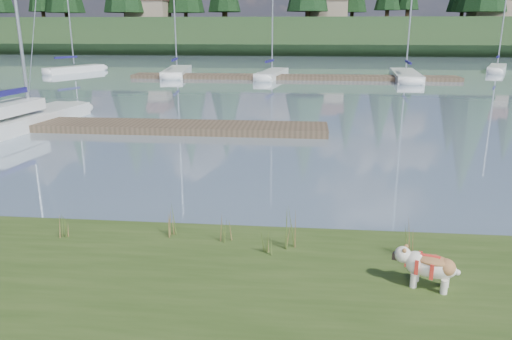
# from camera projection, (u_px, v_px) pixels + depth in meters

# --- Properties ---
(ground) EXTENTS (200.00, 200.00, 0.00)m
(ground) POSITION_uv_depth(u_px,v_px,m) (268.00, 79.00, 40.15)
(ground) COLOR #8198AB
(ground) RESTS_ON ground
(ridge) EXTENTS (200.00, 20.00, 5.00)m
(ridge) POSITION_uv_depth(u_px,v_px,m) (288.00, 36.00, 80.55)
(ridge) COLOR #1E3419
(ridge) RESTS_ON ground
(bulldog) EXTENTS (0.96, 0.61, 0.57)m
(bulldog) POSITION_uv_depth(u_px,v_px,m) (429.00, 265.00, 7.39)
(bulldog) COLOR silver
(bulldog) RESTS_ON bank
(sailboat_main) EXTENTS (2.88, 9.14, 12.92)m
(sailboat_main) POSITION_uv_depth(u_px,v_px,m) (29.00, 116.00, 21.13)
(sailboat_main) COLOR silver
(sailboat_main) RESTS_ON ground
(dock_near) EXTENTS (16.00, 2.00, 0.30)m
(dock_near) POSITION_uv_depth(u_px,v_px,m) (131.00, 126.00, 20.42)
(dock_near) COLOR #4C3D2C
(dock_near) RESTS_ON ground
(dock_far) EXTENTS (26.00, 2.20, 0.30)m
(dock_far) POSITION_uv_depth(u_px,v_px,m) (292.00, 77.00, 39.92)
(dock_far) COLOR #4C3D2C
(dock_far) RESTS_ON ground
(sailboat_bg_0) EXTENTS (4.14, 6.48, 9.74)m
(sailboat_bg_0) POSITION_uv_depth(u_px,v_px,m) (80.00, 68.00, 45.78)
(sailboat_bg_0) COLOR silver
(sailboat_bg_0) RESTS_ON ground
(sailboat_bg_1) EXTENTS (2.86, 9.02, 13.12)m
(sailboat_bg_1) POSITION_uv_depth(u_px,v_px,m) (178.00, 70.00, 43.71)
(sailboat_bg_1) COLOR silver
(sailboat_bg_1) RESTS_ON ground
(sailboat_bg_2) EXTENTS (2.57, 7.56, 11.22)m
(sailboat_bg_2) POSITION_uv_depth(u_px,v_px,m) (274.00, 73.00, 41.45)
(sailboat_bg_2) COLOR silver
(sailboat_bg_2) RESTS_ON ground
(sailboat_bg_3) EXTENTS (2.59, 9.57, 13.71)m
(sailboat_bg_3) POSITION_uv_depth(u_px,v_px,m) (404.00, 74.00, 40.59)
(sailboat_bg_3) COLOR silver
(sailboat_bg_3) RESTS_ON ground
(sailboat_bg_4) EXTENTS (3.84, 6.87, 10.25)m
(sailboat_bg_4) POSITION_uv_depth(u_px,v_px,m) (497.00, 68.00, 46.74)
(sailboat_bg_4) COLOR silver
(sailboat_bg_4) RESTS_ON ground
(weed_0) EXTENTS (0.17, 0.14, 0.65)m
(weed_0) POSITION_uv_depth(u_px,v_px,m) (168.00, 222.00, 9.23)
(weed_0) COLOR #475B23
(weed_0) RESTS_ON bank
(weed_1) EXTENTS (0.17, 0.14, 0.56)m
(weed_1) POSITION_uv_depth(u_px,v_px,m) (226.00, 229.00, 9.00)
(weed_1) COLOR #475B23
(weed_1) RESTS_ON bank
(weed_2) EXTENTS (0.17, 0.14, 0.77)m
(weed_2) POSITION_uv_depth(u_px,v_px,m) (290.00, 230.00, 8.74)
(weed_2) COLOR #475B23
(weed_2) RESTS_ON bank
(weed_3) EXTENTS (0.17, 0.14, 0.54)m
(weed_3) POSITION_uv_depth(u_px,v_px,m) (62.00, 226.00, 9.16)
(weed_3) COLOR #475B23
(weed_3) RESTS_ON bank
(weed_4) EXTENTS (0.17, 0.14, 0.49)m
(weed_4) POSITION_uv_depth(u_px,v_px,m) (267.00, 242.00, 8.54)
(weed_4) COLOR #475B23
(weed_4) RESTS_ON bank
(weed_5) EXTENTS (0.17, 0.14, 0.67)m
(weed_5) POSITION_uv_depth(u_px,v_px,m) (406.00, 241.00, 8.38)
(weed_5) COLOR #475B23
(weed_5) RESTS_ON bank
(mud_lip) EXTENTS (60.00, 0.50, 0.14)m
(mud_lip) POSITION_uv_depth(u_px,v_px,m) (146.00, 237.00, 9.94)
(mud_lip) COLOR #33281C
(mud_lip) RESTS_ON ground
(house_0) EXTENTS (6.30, 5.30, 4.65)m
(house_0) POSITION_uv_depth(u_px,v_px,m) (148.00, 4.00, 78.44)
(house_0) COLOR gray
(house_0) RESTS_ON ridge
(house_1) EXTENTS (6.30, 5.30, 4.65)m
(house_1) POSITION_uv_depth(u_px,v_px,m) (327.00, 4.00, 76.73)
(house_1) COLOR gray
(house_1) RESTS_ON ridge
(house_2) EXTENTS (6.30, 5.30, 4.65)m
(house_2) POSITION_uv_depth(u_px,v_px,m) (494.00, 3.00, 72.53)
(house_2) COLOR gray
(house_2) RESTS_ON ridge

